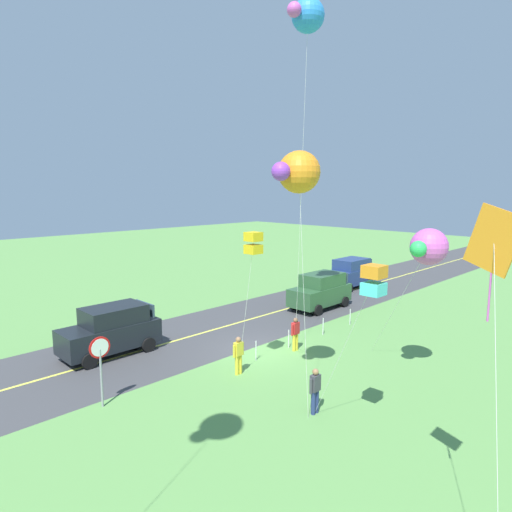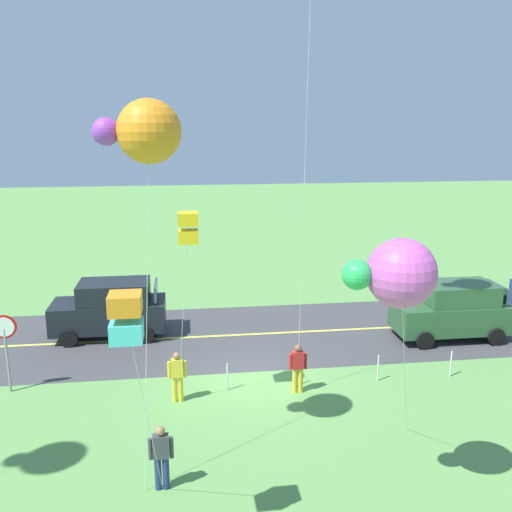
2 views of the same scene
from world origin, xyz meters
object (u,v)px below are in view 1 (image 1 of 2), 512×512
at_px(kite_yellow_high, 374,280).
at_px(car_parked_west_far, 350,273).
at_px(person_adult_near, 295,333).
at_px(kite_pink_drift, 428,247).
at_px(kite_green_far, 298,172).
at_px(kite_cyan_top, 494,246).
at_px(kite_blue_mid, 253,243).
at_px(car_parked_west_near, 321,291).
at_px(car_suv_foreground, 111,330).
at_px(person_adult_companion, 238,354).
at_px(kite_red_low, 307,15).
at_px(stop_sign, 100,358).
at_px(person_child_watcher, 315,389).

bearing_deg(kite_yellow_high, car_parked_west_far, -145.35).
distance_m(person_adult_near, kite_pink_drift, 7.43).
xyz_separation_m(kite_green_far, kite_cyan_top, (2.25, 6.72, -1.62)).
relative_size(kite_blue_mid, kite_pink_drift, 0.96).
bearing_deg(car_parked_west_far, person_adult_near, 23.34).
height_order(car_parked_west_near, kite_green_far, kite_green_far).
bearing_deg(car_suv_foreground, person_adult_companion, 114.12).
bearing_deg(person_adult_near, car_parked_west_far, 101.25).
height_order(kite_pink_drift, kite_cyan_top, kite_cyan_top).
height_order(car_parked_west_far, kite_red_low, kite_red_low).
bearing_deg(kite_yellow_high, kite_pink_drift, -171.64).
relative_size(car_suv_foreground, kite_yellow_high, 0.81).
height_order(person_adult_companion, kite_pink_drift, kite_pink_drift).
bearing_deg(car_parked_west_far, kite_cyan_top, 38.88).
distance_m(car_suv_foreground, kite_green_far, 11.77).
relative_size(stop_sign, kite_cyan_top, 0.35).
relative_size(person_child_watcher, kite_pink_drift, 0.26).
distance_m(kite_red_low, kite_yellow_high, 12.46).
bearing_deg(person_adult_near, kite_yellow_high, -46.31).
bearing_deg(kite_cyan_top, kite_yellow_high, -118.15).
bearing_deg(car_parked_west_near, kite_blue_mid, 22.65).
xyz_separation_m(kite_blue_mid, kite_yellow_high, (1.18, 6.06, -0.44)).
height_order(person_adult_companion, kite_cyan_top, kite_cyan_top).
height_order(person_adult_near, kite_red_low, kite_red_low).
bearing_deg(car_parked_west_near, kite_cyan_top, 46.23).
bearing_deg(person_adult_companion, kite_pink_drift, -71.13).
xyz_separation_m(stop_sign, kite_yellow_high, (-4.53, 7.83, 3.22)).
height_order(car_suv_foreground, stop_sign, stop_sign).
xyz_separation_m(car_parked_west_far, stop_sign, (22.44, 4.55, 0.65)).
relative_size(car_suv_foreground, stop_sign, 1.72).
xyz_separation_m(car_parked_west_far, person_adult_near, (13.43, 5.80, -0.29)).
height_order(person_child_watcher, kite_pink_drift, kite_pink_drift).
bearing_deg(car_parked_west_far, kite_pink_drift, 42.42).
bearing_deg(kite_blue_mid, car_parked_west_near, -157.35).
height_order(person_adult_near, kite_blue_mid, kite_blue_mid).
height_order(car_suv_foreground, kite_cyan_top, kite_cyan_top).
relative_size(car_suv_foreground, person_adult_near, 2.75).
distance_m(person_adult_near, kite_cyan_top, 13.32).
xyz_separation_m(person_adult_near, kite_pink_drift, (-0.72, 5.82, 4.57)).
height_order(kite_blue_mid, kite_pink_drift, kite_pink_drift).
distance_m(person_child_watcher, kite_cyan_top, 8.48).
bearing_deg(kite_pink_drift, car_suv_foreground, -58.50).
distance_m(car_suv_foreground, person_adult_companion, 6.40).
xyz_separation_m(person_child_watcher, kite_cyan_top, (2.32, 5.89, 5.64)).
distance_m(car_suv_foreground, kite_red_low, 16.27).
bearing_deg(person_adult_near, kite_green_far, -62.20).
xyz_separation_m(person_adult_near, person_child_watcher, (4.10, 4.32, 0.00)).
relative_size(car_parked_west_far, person_adult_near, 2.75).
bearing_deg(person_adult_near, kite_cyan_top, -44.24).
relative_size(car_parked_west_far, person_child_watcher, 2.75).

